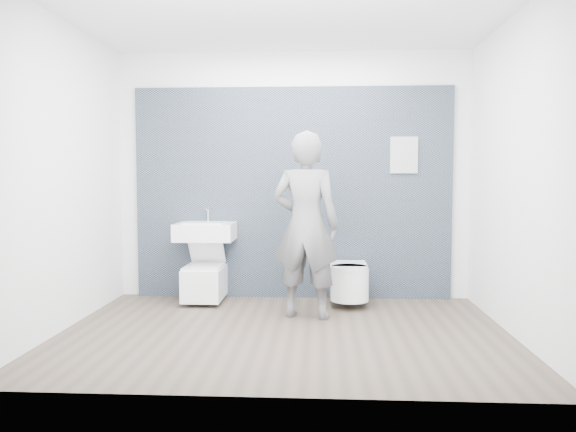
# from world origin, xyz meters

# --- Properties ---
(ground) EXTENTS (4.00, 4.00, 0.00)m
(ground) POSITION_xyz_m (0.00, 0.00, 0.00)
(ground) COLOR #4E4134
(ground) RESTS_ON ground
(room_shell) EXTENTS (4.00, 4.00, 4.00)m
(room_shell) POSITION_xyz_m (0.00, 0.00, 1.74)
(room_shell) COLOR silver
(room_shell) RESTS_ON ground
(tile_wall) EXTENTS (3.60, 0.06, 2.40)m
(tile_wall) POSITION_xyz_m (0.00, 1.47, 0.00)
(tile_wall) COLOR black
(tile_wall) RESTS_ON ground
(washbasin) EXTENTS (0.64, 0.48, 0.48)m
(washbasin) POSITION_xyz_m (-0.96, 1.20, 0.79)
(washbasin) COLOR white
(washbasin) RESTS_ON ground
(toilet_square) EXTENTS (0.42, 0.60, 0.73)m
(toilet_square) POSITION_xyz_m (-0.96, 1.14, 0.24)
(toilet_square) COLOR white
(toilet_square) RESTS_ON ground
(toilet_rounded) EXTENTS (0.40, 0.68, 0.37)m
(toilet_rounded) POSITION_xyz_m (0.63, 1.09, 0.26)
(toilet_rounded) COLOR white
(toilet_rounded) RESTS_ON ground
(info_placard) EXTENTS (0.30, 0.03, 0.41)m
(info_placard) POSITION_xyz_m (1.25, 1.43, 0.00)
(info_placard) COLOR white
(info_placard) RESTS_ON ground
(visitor) EXTENTS (0.74, 0.55, 1.83)m
(visitor) POSITION_xyz_m (0.18, 0.54, 0.91)
(visitor) COLOR #5B5B60
(visitor) RESTS_ON ground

